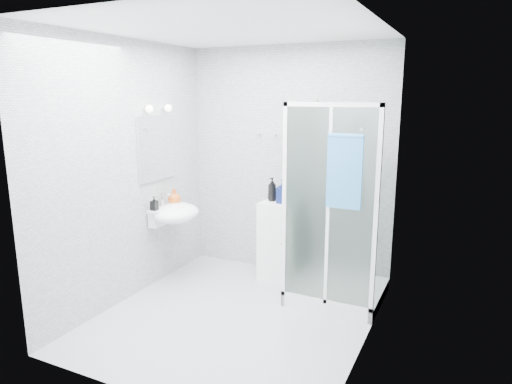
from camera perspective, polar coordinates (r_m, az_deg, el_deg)
The scene contains 12 objects.
room at distance 4.05m, azimuth -2.78°, elevation 1.20°, with size 2.40×2.60×2.60m.
shower_enclosure at distance 4.72m, azimuth 9.08°, elevation -8.08°, with size 0.90×0.95×2.00m.
wall_basin at distance 5.05m, azimuth -10.17°, elevation -2.63°, with size 0.46×0.56×0.35m.
mirror at distance 5.04m, azimuth -12.32°, elevation 5.40°, with size 0.02×0.60×0.70m, color white.
vanity_lights at distance 4.98m, azimuth -12.08°, elevation 10.18°, with size 0.10×0.40×0.08m.
wall_hooks at distance 5.23m, azimuth 1.34°, elevation 7.24°, with size 0.23×0.06×0.03m.
storage_cabinet at distance 5.15m, azimuth 2.88°, elevation -6.17°, with size 0.39×0.41×0.90m.
hand_towel at distance 4.04m, azimuth 11.01°, elevation 2.74°, with size 0.31×0.05×0.66m.
shampoo_bottle_a at distance 5.05m, azimuth 2.03°, elevation 0.35°, with size 0.10×0.10×0.26m, color black.
shampoo_bottle_b at distance 4.96m, azimuth 3.34°, elevation 0.11°, with size 0.12×0.12×0.26m, color #0E1A54.
soap_dispenser_orange at distance 5.13m, azimuth -10.17°, elevation -0.59°, with size 0.14×0.14×0.18m, color #C75217.
soap_dispenser_black at distance 4.94m, azimuth -12.61°, elevation -1.39°, with size 0.07×0.07×0.15m, color black.
Camera 1 is at (1.89, -3.50, 2.07)m, focal length 32.00 mm.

